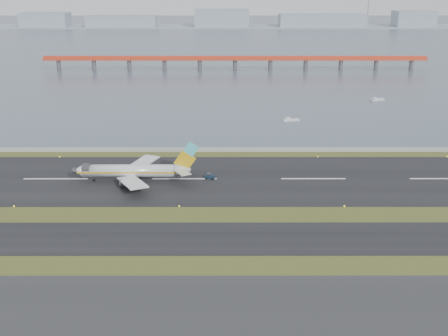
# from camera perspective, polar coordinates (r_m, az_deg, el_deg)

# --- Properties ---
(ground) EXTENTS (1000.00, 1000.00, 0.00)m
(ground) POSITION_cam_1_polar(r_m,az_deg,el_deg) (146.61, -4.79, -5.09)
(ground) COLOR #384C1B
(ground) RESTS_ON ground
(taxiway_strip) EXTENTS (1000.00, 18.00, 0.10)m
(taxiway_strip) POSITION_cam_1_polar(r_m,az_deg,el_deg) (135.72, -5.19, -7.11)
(taxiway_strip) COLOR black
(taxiway_strip) RESTS_ON ground
(runway_strip) EXTENTS (1000.00, 45.00, 0.10)m
(runway_strip) POSITION_cam_1_polar(r_m,az_deg,el_deg) (174.39, -4.02, -1.11)
(runway_strip) COLOR black
(runway_strip) RESTS_ON ground
(seawall) EXTENTS (1000.00, 2.50, 1.00)m
(seawall) POSITION_cam_1_polar(r_m,az_deg,el_deg) (202.69, -3.47, 1.87)
(seawall) COLOR #999994
(seawall) RESTS_ON ground
(bay_water) EXTENTS (1400.00, 800.00, 1.30)m
(bay_water) POSITION_cam_1_polar(r_m,az_deg,el_deg) (596.78, -1.25, 12.96)
(bay_water) COLOR #434E5F
(bay_water) RESTS_ON ground
(red_pier) EXTENTS (260.00, 5.00, 10.20)m
(red_pier) POSITION_cam_1_polar(r_m,az_deg,el_deg) (387.28, 1.14, 10.97)
(red_pier) COLOR red
(red_pier) RESTS_ON ground
(far_shoreline) EXTENTS (1400.00, 80.00, 60.50)m
(far_shoreline) POSITION_cam_1_polar(r_m,az_deg,el_deg) (755.60, 0.06, 14.62)
(far_shoreline) COLOR #8E9AA8
(far_shoreline) RESTS_ON ground
(airliner) EXTENTS (38.52, 32.89, 12.80)m
(airliner) POSITION_cam_1_polar(r_m,az_deg,el_deg) (172.95, -9.10, -0.28)
(airliner) COLOR silver
(airliner) RESTS_ON ground
(pushback_tug) EXTENTS (3.12, 2.19, 1.83)m
(pushback_tug) POSITION_cam_1_polar(r_m,az_deg,el_deg) (173.86, -1.44, -0.84)
(pushback_tug) COLOR #142437
(pushback_tug) RESTS_ON ground
(workboat_near) EXTENTS (7.53, 3.65, 1.76)m
(workboat_near) POSITION_cam_1_polar(r_m,az_deg,el_deg) (247.57, 6.77, 4.88)
(workboat_near) COLOR silver
(workboat_near) RESTS_ON ground
(workboat_far) EXTENTS (7.86, 5.28, 1.84)m
(workboat_far) POSITION_cam_1_polar(r_m,az_deg,el_deg) (298.63, 15.26, 6.73)
(workboat_far) COLOR silver
(workboat_far) RESTS_ON ground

